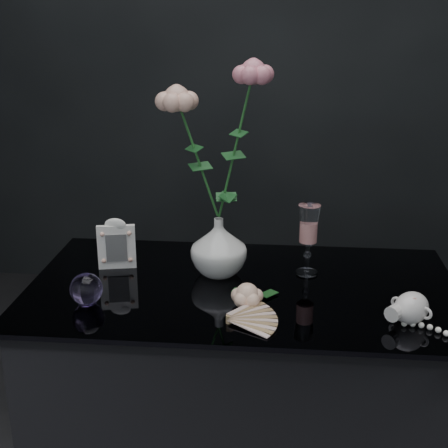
# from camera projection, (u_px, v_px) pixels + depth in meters

# --- Properties ---
(table) EXTENTS (1.05, 0.58, 0.76)m
(table) POSITION_uv_depth(u_px,v_px,m) (241.00, 416.00, 1.65)
(table) COLOR black
(table) RESTS_ON ground
(vase) EXTENTS (0.16, 0.16, 0.15)m
(vase) POSITION_uv_depth(u_px,v_px,m) (219.00, 247.00, 1.57)
(vase) COLOR white
(vase) RESTS_ON table
(wine_glass) EXTENTS (0.06, 0.06, 0.18)m
(wine_glass) POSITION_uv_depth(u_px,v_px,m) (308.00, 240.00, 1.57)
(wine_glass) COLOR white
(wine_glass) RESTS_ON table
(picture_frame) EXTENTS (0.12, 0.10, 0.14)m
(picture_frame) POSITION_uv_depth(u_px,v_px,m) (116.00, 243.00, 1.61)
(picture_frame) COLOR white
(picture_frame) RESTS_ON table
(paperweight) EXTENTS (0.10, 0.10, 0.07)m
(paperweight) POSITION_uv_depth(u_px,v_px,m) (86.00, 289.00, 1.42)
(paperweight) COLOR #A486D9
(paperweight) RESTS_ON table
(paper_fan) EXTENTS (0.24, 0.20, 0.02)m
(paper_fan) POSITION_uv_depth(u_px,v_px,m) (229.00, 318.00, 1.34)
(paper_fan) COLOR beige
(paper_fan) RESTS_ON table
(loose_rose) EXTENTS (0.17, 0.19, 0.06)m
(loose_rose) POSITION_uv_depth(u_px,v_px,m) (247.00, 295.00, 1.42)
(loose_rose) COLOR #FFC3A4
(loose_rose) RESTS_ON table
(pearl_jar) EXTENTS (0.35, 0.35, 0.07)m
(pearl_jar) POSITION_uv_depth(u_px,v_px,m) (411.00, 307.00, 1.34)
(pearl_jar) COLOR white
(pearl_jar) RESTS_ON table
(roses) EXTENTS (0.26, 0.11, 0.44)m
(roses) POSITION_uv_depth(u_px,v_px,m) (216.00, 138.00, 1.48)
(roses) COLOR #DCA690
(roses) RESTS_ON vase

